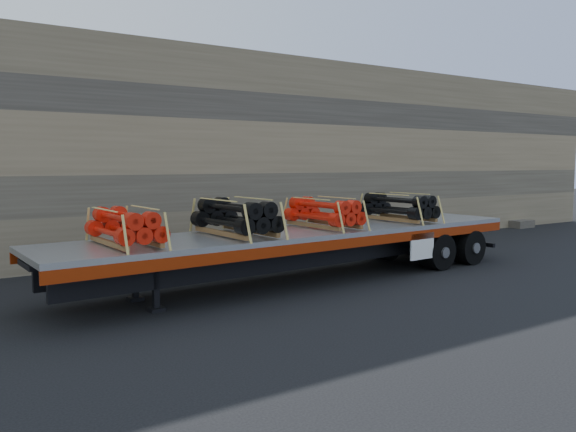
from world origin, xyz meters
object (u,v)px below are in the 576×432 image
at_px(trailer, 304,255).
at_px(bundle_front, 125,228).
at_px(bundle_rear, 399,208).
at_px(bundle_midfront, 236,218).
at_px(bundle_midrear, 324,213).

relative_size(trailer, bundle_front, 6.45).
height_order(trailer, bundle_rear, bundle_rear).
distance_m(trailer, bundle_midfront, 2.42).
relative_size(trailer, bundle_rear, 6.15).
xyz_separation_m(bundle_front, bundle_midrear, (5.57, 0.35, 0.01)).
bearing_deg(bundle_midrear, bundle_midfront, -180.00).
bearing_deg(bundle_rear, trailer, 180.00).
height_order(trailer, bundle_front, bundle_front).
relative_size(bundle_midfront, bundle_rear, 1.07).
height_order(bundle_front, bundle_midfront, bundle_midfront).
bearing_deg(bundle_front, trailer, -0.00).
xyz_separation_m(bundle_midrear, bundle_rear, (2.99, 0.19, 0.01)).
distance_m(trailer, bundle_midrear, 1.28).
distance_m(bundle_midrear, bundle_rear, 3.00).
height_order(bundle_midfront, bundle_rear, bundle_midfront).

